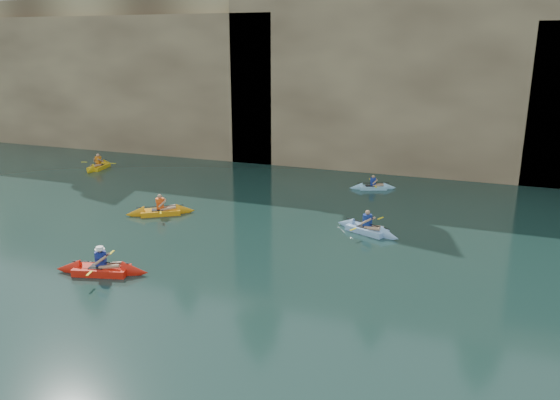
% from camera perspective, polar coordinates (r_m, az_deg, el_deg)
% --- Properties ---
extents(ground, '(160.00, 160.00, 0.00)m').
position_cam_1_polar(ground, '(17.16, -5.75, -12.85)').
color(ground, black).
rests_on(ground, ground).
extents(cliff, '(70.00, 16.00, 12.00)m').
position_cam_1_polar(cliff, '(43.95, 12.11, 12.85)').
color(cliff, tan).
rests_on(cliff, ground).
extents(cliff_slab_west, '(26.00, 2.40, 10.56)m').
position_cam_1_polar(cliff_slab_west, '(44.98, -16.26, 11.72)').
color(cliff_slab_west, tan).
rests_on(cliff_slab_west, ground).
extents(cliff_slab_center, '(24.00, 2.40, 11.40)m').
position_cam_1_polar(cliff_slab_center, '(36.37, 13.36, 11.67)').
color(cliff_slab_center, tan).
rests_on(cliff_slab_center, ground).
extents(sea_cave_west, '(4.50, 1.00, 4.00)m').
position_cam_1_polar(sea_cave_west, '(43.64, -14.31, 7.40)').
color(sea_cave_west, black).
rests_on(sea_cave_west, ground).
extents(sea_cave_center, '(3.50, 1.00, 3.20)m').
position_cam_1_polar(sea_cave_center, '(37.54, 3.67, 5.88)').
color(sea_cave_center, black).
rests_on(sea_cave_center, ground).
extents(sea_cave_east, '(5.00, 1.00, 4.50)m').
position_cam_1_polar(sea_cave_east, '(35.95, 25.60, 4.91)').
color(sea_cave_east, black).
rests_on(sea_cave_east, ground).
extents(main_kayaker, '(3.64, 2.34, 1.32)m').
position_cam_1_polar(main_kayaker, '(21.48, -18.14, -6.89)').
color(main_kayaker, red).
rests_on(main_kayaker, ground).
extents(kayaker_orange, '(3.27, 2.54, 1.30)m').
position_cam_1_polar(kayaker_orange, '(27.88, -12.37, -1.18)').
color(kayaker_orange, orange).
rests_on(kayaker_orange, ground).
extents(kayaker_ltblue_near, '(3.36, 2.39, 1.31)m').
position_cam_1_polar(kayaker_ltblue_near, '(25.00, 9.07, -3.03)').
color(kayaker_ltblue_near, '#92BFF5').
rests_on(kayaker_ltblue_near, ground).
extents(kayaker_yellow, '(2.51, 3.25, 1.30)m').
position_cam_1_polar(kayaker_yellow, '(39.10, -18.40, 3.34)').
color(kayaker_yellow, yellow).
rests_on(kayaker_yellow, ground).
extents(kayaker_ltblue_mid, '(2.78, 1.97, 1.04)m').
position_cam_1_polar(kayaker_ltblue_mid, '(32.40, 9.67, 1.35)').
color(kayaker_ltblue_mid, '#92D3F5').
rests_on(kayaker_ltblue_mid, ground).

